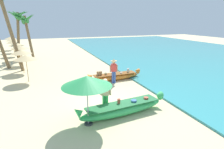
{
  "coord_description": "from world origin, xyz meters",
  "views": [
    {
      "loc": [
        -2.74,
        -8.19,
        4.19
      ],
      "look_at": [
        1.34,
        2.44,
        0.9
      ],
      "focal_mm": 30.09,
      "sensor_mm": 36.0,
      "label": 1
    }
  ],
  "objects_px": {
    "person_tourist_customer": "(105,93)",
    "palm_tree_far_behind": "(3,6)",
    "boat_orange_midground": "(115,76)",
    "person_vendor_hatted": "(114,69)",
    "boat_green_foreground": "(123,108)",
    "patio_umbrella_large": "(87,81)",
    "palm_tree_leaning_seaward": "(25,22)",
    "palm_tree_mid_cluster": "(18,19)"
  },
  "relations": [
    {
      "from": "person_tourist_customer",
      "to": "patio_umbrella_large",
      "type": "height_order",
      "value": "patio_umbrella_large"
    },
    {
      "from": "person_vendor_hatted",
      "to": "palm_tree_far_behind",
      "type": "bearing_deg",
      "value": 139.4
    },
    {
      "from": "boat_orange_midground",
      "to": "person_vendor_hatted",
      "type": "height_order",
      "value": "person_vendor_hatted"
    },
    {
      "from": "palm_tree_mid_cluster",
      "to": "boat_orange_midground",
      "type": "bearing_deg",
      "value": -57.52
    },
    {
      "from": "palm_tree_leaning_seaward",
      "to": "boat_orange_midground",
      "type": "bearing_deg",
      "value": -60.29
    },
    {
      "from": "palm_tree_far_behind",
      "to": "boat_orange_midground",
      "type": "bearing_deg",
      "value": -36.36
    },
    {
      "from": "boat_orange_midground",
      "to": "palm_tree_leaning_seaward",
      "type": "height_order",
      "value": "palm_tree_leaning_seaward"
    },
    {
      "from": "boat_orange_midground",
      "to": "palm_tree_mid_cluster",
      "type": "height_order",
      "value": "palm_tree_mid_cluster"
    },
    {
      "from": "palm_tree_leaning_seaward",
      "to": "person_tourist_customer",
      "type": "bearing_deg",
      "value": -75.58
    },
    {
      "from": "person_vendor_hatted",
      "to": "boat_orange_midground",
      "type": "bearing_deg",
      "value": 62.47
    },
    {
      "from": "palm_tree_leaning_seaward",
      "to": "palm_tree_far_behind",
      "type": "relative_size",
      "value": 0.75
    },
    {
      "from": "person_tourist_customer",
      "to": "boat_orange_midground",
      "type": "bearing_deg",
      "value": 62.99
    },
    {
      "from": "boat_green_foreground",
      "to": "person_tourist_customer",
      "type": "xyz_separation_m",
      "value": [
        -0.64,
        0.64,
        0.61
      ]
    },
    {
      "from": "person_vendor_hatted",
      "to": "person_tourist_customer",
      "type": "height_order",
      "value": "person_vendor_hatted"
    },
    {
      "from": "boat_orange_midground",
      "to": "person_vendor_hatted",
      "type": "xyz_separation_m",
      "value": [
        -0.32,
        -0.61,
        0.71
      ]
    },
    {
      "from": "boat_green_foreground",
      "to": "palm_tree_far_behind",
      "type": "bearing_deg",
      "value": 118.73
    },
    {
      "from": "person_vendor_hatted",
      "to": "patio_umbrella_large",
      "type": "relative_size",
      "value": 0.8
    },
    {
      "from": "boat_green_foreground",
      "to": "palm_tree_leaning_seaward",
      "type": "xyz_separation_m",
      "value": [
        -4.51,
        15.67,
        3.74
      ]
    },
    {
      "from": "boat_orange_midground",
      "to": "patio_umbrella_large",
      "type": "relative_size",
      "value": 1.93
    },
    {
      "from": "boat_green_foreground",
      "to": "person_tourist_customer",
      "type": "distance_m",
      "value": 1.09
    },
    {
      "from": "person_tourist_customer",
      "to": "palm_tree_mid_cluster",
      "type": "xyz_separation_m",
      "value": [
        -4.53,
        14.97,
        3.4
      ]
    },
    {
      "from": "person_vendor_hatted",
      "to": "person_tourist_customer",
      "type": "relative_size",
      "value": 1.05
    },
    {
      "from": "boat_orange_midground",
      "to": "patio_umbrella_large",
      "type": "bearing_deg",
      "value": -122.0
    },
    {
      "from": "patio_umbrella_large",
      "to": "person_tourist_customer",
      "type": "bearing_deg",
      "value": 40.13
    },
    {
      "from": "patio_umbrella_large",
      "to": "boat_green_foreground",
      "type": "bearing_deg",
      "value": 8.59
    },
    {
      "from": "person_tourist_customer",
      "to": "palm_tree_far_behind",
      "type": "relative_size",
      "value": 0.24
    },
    {
      "from": "boat_green_foreground",
      "to": "palm_tree_mid_cluster",
      "type": "bearing_deg",
      "value": 108.34
    },
    {
      "from": "palm_tree_leaning_seaward",
      "to": "palm_tree_far_behind",
      "type": "bearing_deg",
      "value": -102.25
    },
    {
      "from": "palm_tree_mid_cluster",
      "to": "boat_green_foreground",
      "type": "bearing_deg",
      "value": -71.66
    },
    {
      "from": "boat_orange_midground",
      "to": "boat_green_foreground",
      "type": "bearing_deg",
      "value": -107.54
    },
    {
      "from": "boat_orange_midground",
      "to": "palm_tree_mid_cluster",
      "type": "xyz_separation_m",
      "value": [
        -6.75,
        10.61,
        4.04
      ]
    },
    {
      "from": "person_tourist_customer",
      "to": "palm_tree_leaning_seaward",
      "type": "xyz_separation_m",
      "value": [
        -3.86,
        15.03,
        3.13
      ]
    },
    {
      "from": "boat_orange_midground",
      "to": "patio_umbrella_large",
      "type": "height_order",
      "value": "patio_umbrella_large"
    },
    {
      "from": "palm_tree_far_behind",
      "to": "person_tourist_customer",
      "type": "bearing_deg",
      "value": -62.61
    },
    {
      "from": "boat_green_foreground",
      "to": "palm_tree_leaning_seaward",
      "type": "height_order",
      "value": "palm_tree_leaning_seaward"
    },
    {
      "from": "patio_umbrella_large",
      "to": "palm_tree_leaning_seaward",
      "type": "distance_m",
      "value": 16.31
    },
    {
      "from": "boat_orange_midground",
      "to": "person_vendor_hatted",
      "type": "distance_m",
      "value": 0.99
    },
    {
      "from": "person_vendor_hatted",
      "to": "palm_tree_mid_cluster",
      "type": "height_order",
      "value": "palm_tree_mid_cluster"
    },
    {
      "from": "boat_green_foreground",
      "to": "person_vendor_hatted",
      "type": "height_order",
      "value": "person_vendor_hatted"
    },
    {
      "from": "patio_umbrella_large",
      "to": "palm_tree_mid_cluster",
      "type": "relative_size",
      "value": 0.4
    },
    {
      "from": "boat_green_foreground",
      "to": "boat_orange_midground",
      "type": "bearing_deg",
      "value": 72.46
    },
    {
      "from": "person_tourist_customer",
      "to": "patio_umbrella_large",
      "type": "relative_size",
      "value": 0.76
    }
  ]
}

